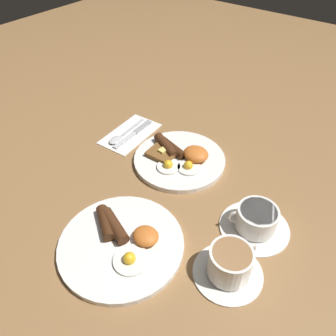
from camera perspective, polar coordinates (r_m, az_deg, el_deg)
The scene contains 8 objects.
ground_plane at distance 0.97m, azimuth 2.00°, elevation 1.13°, with size 3.00×3.00×0.00m, color olive.
breakfast_plate_near at distance 0.96m, azimuth 1.98°, elevation 1.78°, with size 0.27×0.27×0.05m.
breakfast_plate_far at distance 0.77m, azimuth -8.01°, elevation -12.71°, with size 0.29×0.29×0.04m.
teacup_near at distance 0.81m, azimuth 15.03°, elevation -8.87°, with size 0.17×0.17×0.06m.
teacup_far at distance 0.72m, azimuth 10.73°, elevation -16.19°, with size 0.15×0.15×0.08m.
napkin at distance 1.08m, azimuth -6.58°, elevation 5.99°, with size 0.12×0.20×0.01m, color white.
knife at distance 1.08m, azimuth -5.77°, elevation 6.23°, with size 0.02×0.18×0.01m.
spoon at distance 1.06m, azimuth -8.51°, elevation 5.33°, with size 0.04×0.17×0.01m.
Camera 1 is at (-0.42, 0.60, 0.63)m, focal length 35.00 mm.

